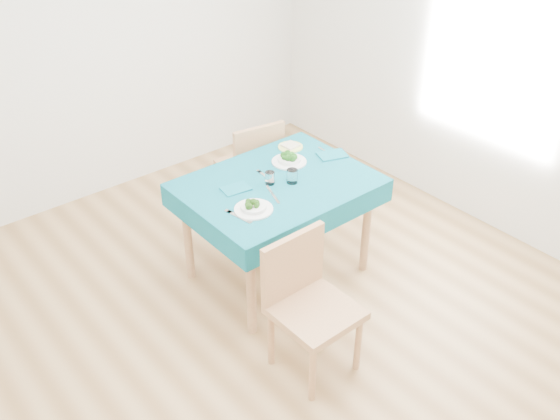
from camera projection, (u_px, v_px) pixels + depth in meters
room_shell at (280, 133)px, 3.39m from camera, size 4.02×4.52×2.73m
table at (278, 229)px, 4.32m from camera, size 1.23×0.93×0.76m
chair_near at (316, 295)px, 3.47m from camera, size 0.45×0.49×1.10m
chair_far at (248, 155)px, 4.91m from camera, size 0.49×0.52×1.06m
bowl_near at (254, 205)px, 3.80m from camera, size 0.24×0.24×0.07m
bowl_far at (289, 158)px, 4.31m from camera, size 0.24×0.24×0.07m
fork_near at (239, 217)px, 3.76m from camera, size 0.06×0.20×0.00m
knife_near at (273, 194)px, 3.97m from camera, size 0.09×0.22×0.00m
fork_far at (265, 176)px, 4.17m from camera, size 0.04×0.17×0.00m
knife_far at (328, 153)px, 4.45m from camera, size 0.03×0.22×0.00m
napkin_near at (236, 189)px, 4.03m from camera, size 0.20×0.15×0.01m
napkin_far at (332, 155)px, 4.42m from camera, size 0.23×0.20×0.01m
tumbler_center at (270, 178)px, 4.07m from camera, size 0.07×0.07×0.08m
tumbler_side at (292, 176)px, 4.08m from camera, size 0.07×0.07×0.09m
side_plate at (290, 147)px, 4.52m from camera, size 0.18×0.18×0.01m
bread_slice at (290, 145)px, 4.52m from camera, size 0.11×0.11×0.02m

